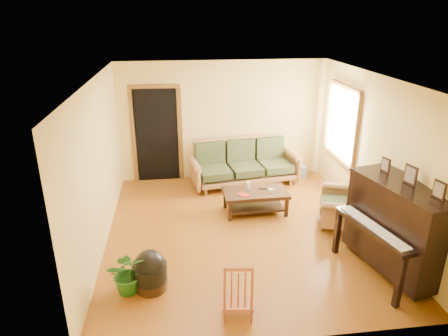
{
  "coord_description": "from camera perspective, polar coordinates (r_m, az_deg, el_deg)",
  "views": [
    {
      "loc": [
        -1.04,
        -5.94,
        3.53
      ],
      "look_at": [
        -0.27,
        0.2,
        1.1
      ],
      "focal_mm": 32.0,
      "sensor_mm": 36.0,
      "label": 1
    }
  ],
  "objects": [
    {
      "name": "floor",
      "position": [
        6.99,
        2.4,
        -8.92
      ],
      "size": [
        5.0,
        5.0,
        0.0
      ],
      "primitive_type": "plane",
      "color": "#65340D",
      "rests_on": "ground"
    },
    {
      "name": "doorway",
      "position": [
        8.8,
        -9.57,
        4.58
      ],
      "size": [
        1.08,
        0.16,
        2.05
      ],
      "primitive_type": "cube",
      "color": "black",
      "rests_on": "floor"
    },
    {
      "name": "window",
      "position": [
        8.2,
        16.54,
        6.19
      ],
      "size": [
        0.12,
        1.36,
        1.46
      ],
      "primitive_type": "cube",
      "color": "white",
      "rests_on": "right_wall"
    },
    {
      "name": "sofa",
      "position": [
        8.62,
        2.99,
        0.75
      ],
      "size": [
        2.42,
        1.29,
        0.98
      ],
      "primitive_type": "cube",
      "rotation": [
        0.0,
        0.0,
        0.15
      ],
      "color": "brown",
      "rests_on": "floor"
    },
    {
      "name": "coffee_table",
      "position": [
        7.52,
        4.47,
        -4.82
      ],
      "size": [
        1.2,
        0.68,
        0.43
      ],
      "primitive_type": "cube",
      "rotation": [
        0.0,
        0.0,
        0.03
      ],
      "color": "black",
      "rests_on": "floor"
    },
    {
      "name": "armchair",
      "position": [
        7.28,
        16.42,
        -4.58
      ],
      "size": [
        1.11,
        1.14,
        0.89
      ],
      "primitive_type": "cube",
      "rotation": [
        0.0,
        0.0,
        -0.37
      ],
      "color": "brown",
      "rests_on": "floor"
    },
    {
      "name": "piano",
      "position": [
        6.19,
        23.58,
        -7.95
      ],
      "size": [
        1.23,
        1.71,
        1.36
      ],
      "primitive_type": "cube",
      "rotation": [
        0.0,
        0.0,
        0.22
      ],
      "color": "black",
      "rests_on": "floor"
    },
    {
      "name": "footstool",
      "position": [
        5.67,
        -10.45,
        -14.77
      ],
      "size": [
        0.46,
        0.46,
        0.43
      ],
      "primitive_type": "cylinder",
      "rotation": [
        0.0,
        0.0,
        0.01
      ],
      "color": "black",
      "rests_on": "floor"
    },
    {
      "name": "red_chair",
      "position": [
        5.07,
        1.96,
        -16.68
      ],
      "size": [
        0.42,
        0.45,
        0.8
      ],
      "primitive_type": "cube",
      "rotation": [
        0.0,
        0.0,
        -0.11
      ],
      "color": "brown",
      "rests_on": "floor"
    },
    {
      "name": "leaning_frame",
      "position": [
        9.33,
        10.62,
        0.63
      ],
      "size": [
        0.42,
        0.13,
        0.55
      ],
      "primitive_type": "cube",
      "rotation": [
        0.0,
        0.0,
        0.1
      ],
      "color": "gold",
      "rests_on": "floor"
    },
    {
      "name": "ceramic_crock",
      "position": [
        9.27,
        11.09,
        -0.5
      ],
      "size": [
        0.26,
        0.26,
        0.27
      ],
      "primitive_type": "cylinder",
      "rotation": [
        0.0,
        0.0,
        -0.24
      ],
      "color": "#34489D",
      "rests_on": "floor"
    },
    {
      "name": "potted_plant",
      "position": [
        5.62,
        -13.47,
        -14.33
      ],
      "size": [
        0.58,
        0.51,
        0.6
      ],
      "primitive_type": "imported",
      "rotation": [
        0.0,
        0.0,
        0.09
      ],
      "color": "#1B5017",
      "rests_on": "floor"
    },
    {
      "name": "book",
      "position": [
        7.2,
        2.42,
        -4.03
      ],
      "size": [
        0.24,
        0.26,
        0.02
      ],
      "primitive_type": "imported",
      "rotation": [
        0.0,
        0.0,
        0.64
      ],
      "color": "maroon",
      "rests_on": "coffee_table"
    },
    {
      "name": "candle",
      "position": [
        7.49,
        3.45,
        -2.52
      ],
      "size": [
        0.1,
        0.1,
        0.13
      ],
      "primitive_type": "cylinder",
      "rotation": [
        0.0,
        0.0,
        -0.32
      ],
      "color": "white",
      "rests_on": "coffee_table"
    },
    {
      "name": "glass_jar",
      "position": [
        7.41,
        6.69,
        -3.2
      ],
      "size": [
        0.1,
        0.1,
        0.06
      ],
      "primitive_type": "cylinder",
      "rotation": [
        0.0,
        0.0,
        0.15
      ],
      "color": "silver",
      "rests_on": "coffee_table"
    },
    {
      "name": "remote",
      "position": [
        7.53,
        5.56,
        -2.94
      ],
      "size": [
        0.15,
        0.07,
        0.01
      ],
      "primitive_type": "cube",
      "rotation": [
        0.0,
        0.0,
        -0.2
      ],
      "color": "black",
      "rests_on": "coffee_table"
    }
  ]
}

